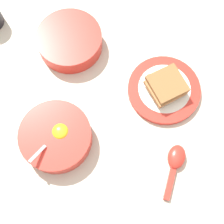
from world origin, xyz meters
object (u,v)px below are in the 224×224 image
(toast_sandwich, at_px, (166,86))
(soup_spoon, at_px, (175,161))
(toast_plate, at_px, (164,90))
(congee_bowl, at_px, (70,41))
(egg_bowl, at_px, (56,137))

(toast_sandwich, distance_m, soup_spoon, 0.19)
(toast_sandwich, bearing_deg, toast_plate, 152.22)
(congee_bowl, bearing_deg, toast_plate, -33.44)
(soup_spoon, relative_size, congee_bowl, 0.77)
(toast_sandwich, relative_size, soup_spoon, 0.82)
(egg_bowl, distance_m, toast_plate, 0.31)
(toast_plate, bearing_deg, egg_bowl, -159.23)
(egg_bowl, xyz_separation_m, soup_spoon, (0.29, -0.08, -0.01))
(toast_sandwich, height_order, congee_bowl, toast_sandwich)
(toast_sandwich, relative_size, congee_bowl, 0.63)
(soup_spoon, bearing_deg, toast_plate, 90.22)
(egg_bowl, distance_m, soup_spoon, 0.30)
(egg_bowl, relative_size, soup_spoon, 1.29)
(egg_bowl, height_order, toast_plate, egg_bowl)
(toast_plate, relative_size, congee_bowl, 1.08)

